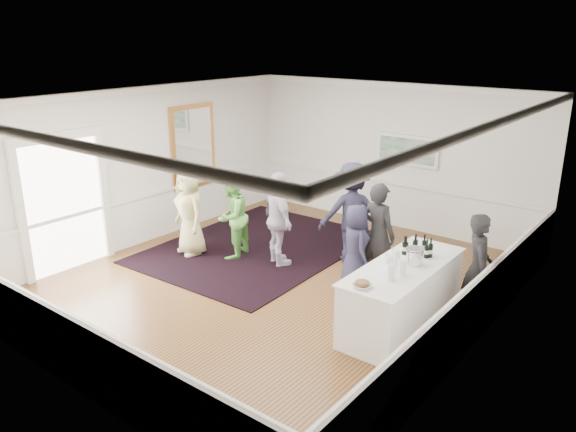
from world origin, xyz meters
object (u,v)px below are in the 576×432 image
Objects in this scene: guest_lilac at (278,219)px; guest_navy at (355,246)px; serving_table at (402,296)px; bartender at (478,268)px; guest_dark_b at (378,234)px; nut_bowl at (362,284)px; guest_dark_a at (351,213)px; guest_tan at (190,212)px; guest_green at (232,216)px; ice_bucket at (415,257)px.

guest_lilac reaches higher than guest_navy.
bartender is (0.78, 0.89, 0.35)m from serving_table.
guest_dark_b reaches higher than nut_bowl.
bartender is 2.08m from guest_navy.
guest_dark_a reaches higher than serving_table.
guest_navy is at bearing -148.31° from guest_lilac.
guest_navy is at bearing 123.60° from nut_bowl.
serving_table is at bearing -173.92° from guest_navy.
guest_tan reaches higher than serving_table.
guest_tan is 0.97× the size of guest_lilac.
bartender is 3.70m from guest_lilac.
guest_tan is (-4.63, 0.05, 0.38)m from serving_table.
guest_lilac reaches higher than serving_table.
serving_table is 1.14m from nut_bowl.
bartender is 1.15× the size of guest_navy.
guest_dark_b reaches higher than bartender.
guest_navy is (1.63, 0.08, -0.16)m from guest_lilac.
guest_lilac is at bearing 92.43° from guest_green.
guest_dark_b reaches higher than guest_tan.
ice_bucket is at bearing 100.17° from guest_dark_a.
guest_navy is 5.73× the size of nut_bowl.
guest_lilac is at bearing 4.71° from guest_dark_a.
nut_bowl is at bearing 81.96° from guest_dark_a.
guest_dark_b is at bearing 32.82° from guest_tan.
guest_lilac reaches higher than guest_green.
guest_green is 4.03m from nut_bowl.
nut_bowl is (2.81, -1.70, 0.12)m from guest_lilac.
guest_navy is at bearing 65.58° from bartender.
ice_bucket is at bearing 109.86° from bartender.
guest_tan reaches higher than nut_bowl.
guest_lilac is at bearing 148.82° from nut_bowl.
guest_dark_a is at bearing -17.63° from guest_navy.
guest_dark_a is (1.90, 1.28, 0.13)m from guest_green.
guest_navy is 2.15m from nut_bowl.
serving_table is 1.39× the size of guest_tan.
guest_lilac is 0.99× the size of guest_dark_b.
guest_green is at bearing 67.78° from bartender.
guest_lilac is at bearing 166.68° from serving_table.
serving_table is 1.57m from guest_dark_b.
guest_lilac reaches higher than nut_bowl.
guest_lilac is at bearing 39.57° from guest_navy.
nut_bowl is (0.93, -2.10, 0.11)m from guest_dark_b.
guest_dark_b is at bearing 103.70° from guest_dark_a.
serving_table is 1.65× the size of guest_navy.
guest_dark_a reaches higher than guest_tan.
nut_bowl is (-0.20, -1.14, -0.08)m from ice_bucket.
ice_bucket is 1.01× the size of nut_bowl.
guest_tan reaches higher than guest_navy.
nut_bowl is at bearing 56.53° from guest_green.
bartender is 6.60× the size of nut_bowl.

